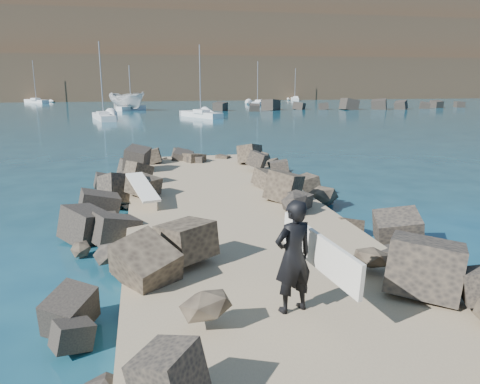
{
  "coord_description": "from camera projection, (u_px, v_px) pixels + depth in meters",
  "views": [
    {
      "loc": [
        -2.46,
        -12.87,
        4.41
      ],
      "look_at": [
        0.0,
        -1.0,
        1.5
      ],
      "focal_mm": 35.0,
      "sensor_mm": 36.0,
      "label": 1
    }
  ],
  "objects": [
    {
      "name": "ground",
      "position": [
        233.0,
        234.0,
        13.77
      ],
      "size": [
        800.0,
        800.0,
        0.0
      ],
      "primitive_type": "plane",
      "color": "#0F384C",
      "rests_on": "ground"
    },
    {
      "name": "sailboat_f",
      "position": [
        295.0,
        99.0,
        102.78
      ],
      "size": [
        2.49,
        5.84,
        7.02
      ],
      "color": "silver",
      "rests_on": "ground"
    },
    {
      "name": "sailboat_b",
      "position": [
        131.0,
        108.0,
        69.7
      ],
      "size": [
        4.35,
        4.88,
        6.66
      ],
      "color": "silver",
      "rests_on": "ground"
    },
    {
      "name": "surfboard_resting",
      "position": [
        143.0,
        191.0,
        14.65
      ],
      "size": [
        1.08,
        2.26,
        0.07
      ],
      "primitive_type": "cube",
      "rotation": [
        0.0,
        0.0,
        0.25
      ],
      "color": "white",
      "rests_on": "riprap_left"
    },
    {
      "name": "boat_imported",
      "position": [
        127.0,
        101.0,
        69.39
      ],
      "size": [
        6.73,
        7.1,
        2.75
      ],
      "primitive_type": "imported",
      "rotation": [
        0.0,
        0.0,
        0.73
      ],
      "color": "silver",
      "rests_on": "ground"
    },
    {
      "name": "sailboat_a",
      "position": [
        104.0,
        117.0,
        53.13
      ],
      "size": [
        3.15,
        7.41,
        8.71
      ],
      "color": "silver",
      "rests_on": "ground"
    },
    {
      "name": "jetty",
      "position": [
        248.0,
        247.0,
        11.8
      ],
      "size": [
        6.0,
        26.0,
        0.6
      ],
      "primitive_type": "cube",
      "color": "#8C7759",
      "rests_on": "ground"
    },
    {
      "name": "surfer_with_board",
      "position": [
        297.0,
        256.0,
        7.73
      ],
      "size": [
        1.11,
        2.38,
        1.94
      ],
      "color": "black",
      "rests_on": "jetty"
    },
    {
      "name": "riprap_right",
      "position": [
        347.0,
        227.0,
        12.8
      ],
      "size": [
        2.6,
        22.0,
        1.0
      ],
      "primitive_type": "cube",
      "color": "black",
      "rests_on": "ground"
    },
    {
      "name": "headland",
      "position": [
        175.0,
        46.0,
        164.35
      ],
      "size": [
        360.0,
        140.0,
        32.0
      ],
      "primitive_type": "cube",
      "color": "#2D4919",
      "rests_on": "ground"
    },
    {
      "name": "sailboat_d",
      "position": [
        258.0,
        103.0,
        84.63
      ],
      "size": [
        3.55,
        6.51,
        7.81
      ],
      "color": "silver",
      "rests_on": "ground"
    },
    {
      "name": "breakwater_secondary",
      "position": [
        387.0,
        105.0,
        72.92
      ],
      "size": [
        52.0,
        4.0,
        1.2
      ],
      "primitive_type": "cube",
      "color": "black",
      "rests_on": "ground"
    },
    {
      "name": "sailboat_c",
      "position": [
        201.0,
        114.0,
        56.73
      ],
      "size": [
        4.68,
        7.07,
        8.61
      ],
      "color": "silver",
      "rests_on": "ground"
    },
    {
      "name": "riprap_left",
      "position": [
        130.0,
        241.0,
        11.66
      ],
      "size": [
        2.6,
        22.0,
        1.0
      ],
      "primitive_type": "cube",
      "color": "black",
      "rests_on": "ground"
    },
    {
      "name": "sailboat_e",
      "position": [
        36.0,
        101.0,
        92.51
      ],
      "size": [
        5.54,
        6.22,
        8.27
      ],
      "color": "silver",
      "rests_on": "ground"
    }
  ]
}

